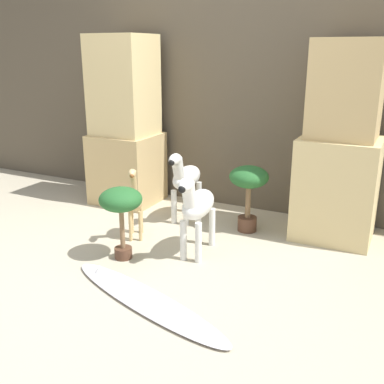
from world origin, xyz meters
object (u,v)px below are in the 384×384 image
zebra_right (197,206)px  giraffe_figurine (135,200)px  zebra_left (185,179)px  potted_palm_back (249,184)px  surfboard (144,299)px  potted_palm_front (121,204)px

zebra_right → giraffe_figurine: 0.55m
zebra_left → giraffe_figurine: (-0.16, -0.54, -0.05)m
giraffe_figurine → potted_palm_back: (0.72, 0.54, 0.08)m
zebra_left → surfboard: 1.41m
zebra_left → surfboard: size_ratio=0.48×
zebra_left → potted_palm_front: bearing=-92.7°
potted_palm_back → surfboard: potted_palm_back is taller
potted_palm_back → zebra_left: bearing=179.7°
potted_palm_front → zebra_left: bearing=87.3°
zebra_left → surfboard: (0.40, -1.30, -0.35)m
zebra_right → potted_palm_back: (0.17, 0.58, 0.03)m
potted_palm_front → surfboard: 0.73m
potted_palm_back → surfboard: size_ratio=0.41×
zebra_right → surfboard: 0.80m
giraffe_figurine → potted_palm_back: size_ratio=1.10×
zebra_right → giraffe_figurine: bearing=175.5°
potted_palm_front → potted_palm_back: (0.61, 0.87, -0.01)m
surfboard → zebra_right: bearing=90.6°
zebra_left → giraffe_figurine: size_ratio=1.05×
zebra_right → potted_palm_front: 0.53m
potted_palm_back → giraffe_figurine: bearing=-143.5°
surfboard → potted_palm_front: bearing=136.1°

